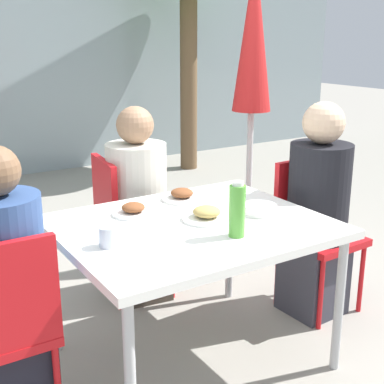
% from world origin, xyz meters
% --- Properties ---
extents(ground_plane, '(24.00, 24.00, 0.00)m').
position_xyz_m(ground_plane, '(0.00, 0.00, 0.00)').
color(ground_plane, gray).
extents(dining_table, '(1.21, 1.00, 0.72)m').
position_xyz_m(dining_table, '(0.00, 0.00, 0.67)').
color(dining_table, white).
rests_on(dining_table, ground).
extents(chair_left, '(0.40, 0.40, 0.88)m').
position_xyz_m(chair_left, '(-0.91, -0.08, 0.52)').
color(chair_left, red).
rests_on(chair_left, ground).
extents(person_left, '(0.32, 0.32, 1.19)m').
position_xyz_m(person_left, '(-0.86, 0.00, 0.56)').
color(person_left, black).
rests_on(person_left, ground).
extents(chair_right, '(0.42, 0.42, 0.88)m').
position_xyz_m(chair_right, '(0.90, 0.12, 0.52)').
color(chair_right, red).
rests_on(chair_right, ground).
extents(person_right, '(0.34, 0.34, 1.23)m').
position_xyz_m(person_right, '(0.86, 0.04, 0.59)').
color(person_right, '#383842').
rests_on(person_right, ground).
extents(chair_far, '(0.44, 0.44, 0.88)m').
position_xyz_m(chair_far, '(0.01, 0.81, 0.52)').
color(chair_far, red).
rests_on(chair_far, ground).
extents(person_far, '(0.36, 0.36, 1.18)m').
position_xyz_m(person_far, '(0.09, 0.75, 0.55)').
color(person_far, '#473D33').
rests_on(person_far, ground).
extents(closed_umbrella, '(0.36, 0.36, 2.11)m').
position_xyz_m(closed_umbrella, '(1.08, 0.94, 1.44)').
color(closed_umbrella, '#333333').
rests_on(closed_umbrella, ground).
extents(plate_0, '(0.21, 0.21, 0.06)m').
position_xyz_m(plate_0, '(-0.18, 0.25, 0.75)').
color(plate_0, white).
rests_on(plate_0, dining_table).
extents(plate_1, '(0.24, 0.24, 0.07)m').
position_xyz_m(plate_1, '(0.08, 0.00, 0.75)').
color(plate_1, white).
rests_on(plate_1, dining_table).
extents(plate_2, '(0.22, 0.22, 0.06)m').
position_xyz_m(plate_2, '(0.15, 0.33, 0.75)').
color(plate_2, white).
rests_on(plate_2, dining_table).
extents(bottle, '(0.07, 0.07, 0.25)m').
position_xyz_m(bottle, '(0.07, -0.25, 0.84)').
color(bottle, '#51A338').
rests_on(bottle, dining_table).
extents(drinking_cup, '(0.08, 0.08, 0.09)m').
position_xyz_m(drinking_cup, '(-0.45, -0.06, 0.77)').
color(drinking_cup, silver).
rests_on(drinking_cup, dining_table).
extents(salad_bowl, '(0.17, 0.17, 0.05)m').
position_xyz_m(salad_bowl, '(0.35, -0.06, 0.75)').
color(salad_bowl, white).
rests_on(salad_bowl, dining_table).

